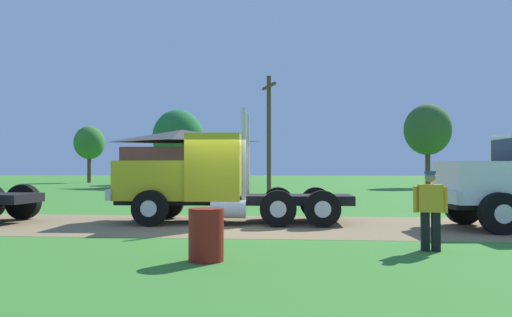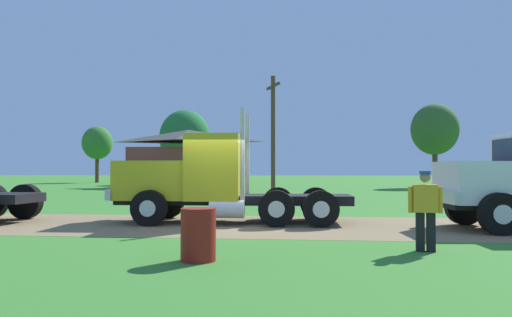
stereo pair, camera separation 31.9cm
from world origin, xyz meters
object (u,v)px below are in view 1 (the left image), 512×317
Objects in this scene: truck_foreground_white at (206,181)px; shed_building at (182,160)px; utility_pole_far at (269,132)px; steel_barrel at (206,235)px; visitor_by_barrel at (430,207)px.

truck_foreground_white is 0.75× the size of shed_building.
shed_building is 15.63m from utility_pole_far.
steel_barrel is 0.13× the size of utility_pole_far.
visitor_by_barrel is at bearing -41.17° from truck_foreground_white.
utility_pole_far is (0.06, 20.02, 3.33)m from steel_barrel.
steel_barrel is 34.25m from shed_building.
shed_building is at bearing 103.97° from steel_barrel.
utility_pole_far is (-4.27, 18.59, 2.93)m from visitor_by_barrel.
shed_building is (-8.25, 33.18, 1.96)m from steel_barrel.
truck_foreground_white is at bearing -75.26° from shed_building.
shed_building is (-12.59, 31.75, 1.55)m from visitor_by_barrel.
visitor_by_barrel is 1.70× the size of steel_barrel.
steel_barrel is (-4.33, -1.43, -0.41)m from visitor_by_barrel.
truck_foreground_white is at bearing 100.57° from steel_barrel.
steel_barrel is at bearing -76.03° from shed_building.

